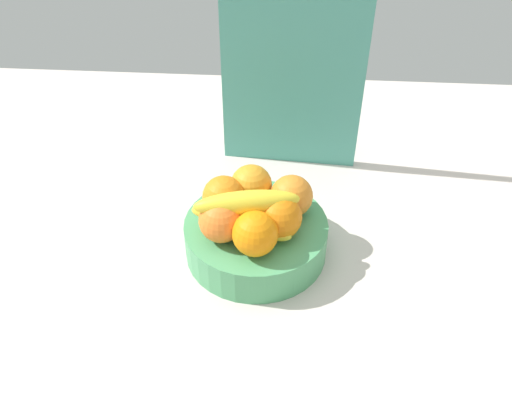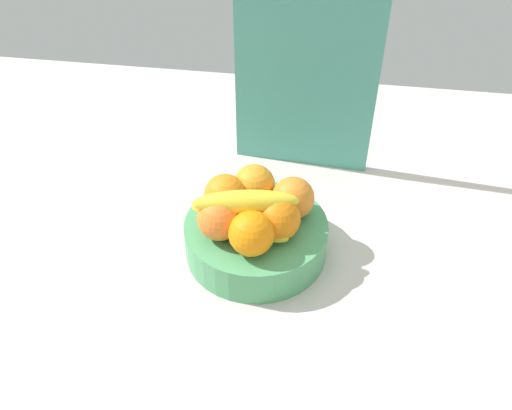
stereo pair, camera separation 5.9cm
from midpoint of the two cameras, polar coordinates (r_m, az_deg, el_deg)
ground_plane at (r=93.59cm, az=0.92°, el=-6.17°), size 180.00×140.00×3.00cm
fruit_bowl at (r=91.16cm, az=1.86°, el=-3.56°), size 24.48×24.48×6.45cm
orange_front_left at (r=91.16cm, az=1.92°, el=2.10°), size 7.29×7.29×7.29cm
orange_front_right at (r=88.96cm, az=-1.44°, el=1.02°), size 7.29×7.29×7.29cm
orange_center at (r=84.39cm, az=-1.96°, el=-1.51°), size 7.29×7.29×7.29cm
orange_back_left at (r=81.69cm, az=1.57°, el=-3.16°), size 7.29×7.29×7.29cm
orange_back_right at (r=84.55cm, az=4.42°, el=-1.53°), size 7.29×7.29×7.29cm
orange_top_stack at (r=88.78cm, az=5.92°, el=0.69°), size 7.29×7.29×7.29cm
banana_bunch at (r=84.67cm, az=0.70°, el=-0.82°), size 18.04×10.21×8.40cm
cutting_board at (r=106.47cm, az=6.96°, el=12.75°), size 28.06×3.77×36.00cm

